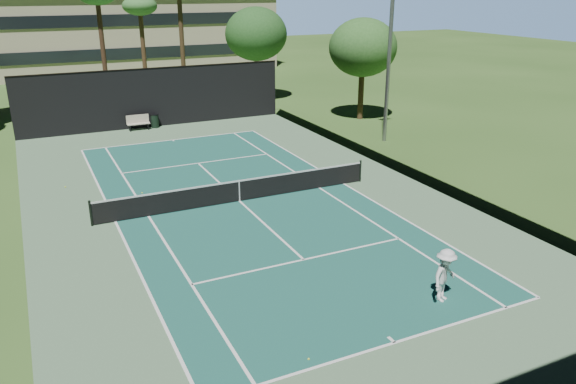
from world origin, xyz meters
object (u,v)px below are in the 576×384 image
player (445,275)px  tennis_ball_a (309,359)px  park_bench (138,122)px  tennis_ball_b (142,193)px  tennis_ball_d (65,187)px  tennis_net (239,190)px  trash_bin (155,121)px  tennis_ball_c (255,183)px

player → tennis_ball_a: player is taller
park_bench → tennis_ball_b: bearing=-100.8°
tennis_ball_a → tennis_ball_d: size_ratio=0.79×
tennis_net → tennis_ball_d: tennis_net is taller
tennis_net → player: bearing=-75.9°
tennis_net → trash_bin: 15.69m
tennis_ball_d → park_bench: 11.59m
tennis_ball_a → tennis_ball_d: bearing=104.9°
trash_bin → tennis_net: bearing=-89.2°
tennis_ball_b → tennis_ball_d: bearing=142.8°
player → tennis_ball_a: size_ratio=28.52×
tennis_ball_a → tennis_ball_c: bearing=73.5°
tennis_ball_b → tennis_ball_c: (5.30, -0.99, -0.00)m
tennis_ball_d → tennis_ball_c: bearing=-21.9°
tennis_ball_b → tennis_ball_a: bearing=-84.8°
tennis_net → player: size_ratio=7.46×
tennis_net → trash_bin: bearing=90.8°
tennis_ball_a → tennis_ball_b: 14.52m
player → tennis_ball_d: (-9.64, 16.03, -0.83)m
player → tennis_ball_c: 12.70m
player → trash_bin: (-2.90, 26.36, -0.39)m
trash_bin → tennis_ball_c: bearing=-82.7°
tennis_ball_b → player: bearing=-64.7°
player → tennis_ball_c: bearing=71.2°
tennis_ball_d → trash_bin: trash_bin is taller
tennis_ball_a → tennis_ball_b: tennis_ball_b is taller
tennis_net → tennis_ball_c: 2.54m
tennis_ball_d → trash_bin: (6.74, 10.33, 0.44)m
player → tennis_ball_d: player is taller
tennis_net → tennis_ball_c: (1.53, 1.95, -0.52)m
tennis_ball_a → park_bench: (1.08, 27.03, 0.52)m
tennis_net → park_bench: 15.57m
tennis_net → player: (2.67, -10.66, 0.31)m
tennis_net → player: player is taller
tennis_ball_b → park_bench: bearing=79.2°
tennis_net → tennis_ball_a: bearing=-102.1°
tennis_ball_b → tennis_ball_d: size_ratio=0.93×
player → tennis_ball_b: (-6.45, 13.61, -0.83)m
tennis_ball_c → trash_bin: size_ratio=0.07×
tennis_net → tennis_ball_b: bearing=142.0°
tennis_ball_c → tennis_ball_d: size_ratio=0.92×
park_bench → trash_bin: park_bench is taller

